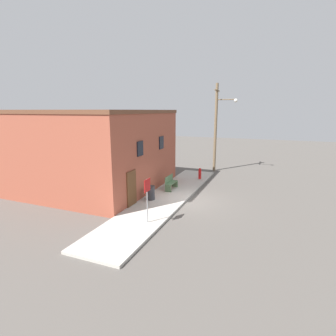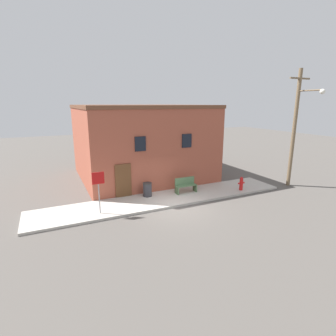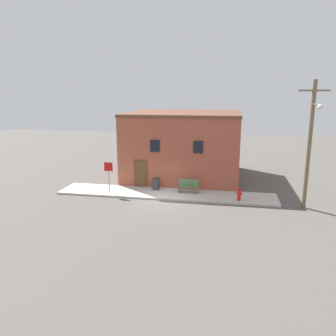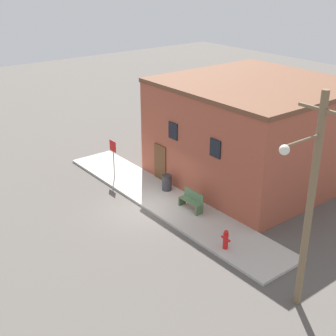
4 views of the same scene
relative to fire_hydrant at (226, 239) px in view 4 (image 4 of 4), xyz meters
The scene contains 8 objects.
ground_plane 5.24m from the fire_hydrant, behind, with size 80.00×80.00×0.00m, color #56514C.
sidewalk 5.26m from the fire_hydrant, behind, with size 15.71×2.71×0.14m.
brick_building 8.42m from the fire_hydrant, 124.92° to the left, with size 9.36×9.19×5.65m.
fire_hydrant is the anchor object (origin of this frame).
stop_sign 9.33m from the fire_hydrant, behind, with size 0.63×0.06×2.24m.
bench 3.76m from the fire_hydrant, 162.21° to the left, with size 1.40×0.44×0.98m.
trash_bin 6.27m from the fire_hydrant, 165.90° to the left, with size 0.56×0.56×0.87m.
utility_pole 5.52m from the fire_hydrant, ahead, with size 1.80×1.99×8.00m.
Camera 4 is at (17.18, -11.97, 11.46)m, focal length 50.00 mm.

